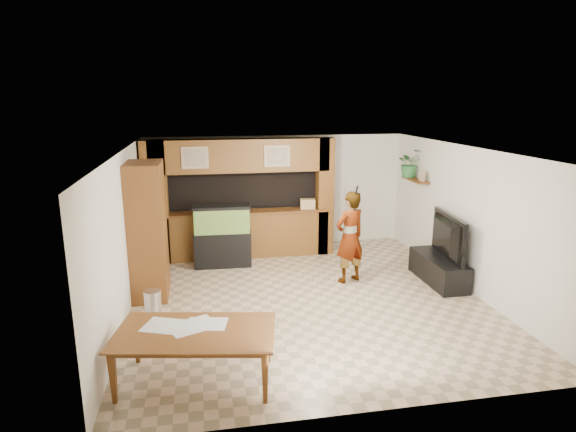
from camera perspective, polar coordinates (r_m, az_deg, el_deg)
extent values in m
plane|color=tan|center=(8.64, 2.19, -9.62)|extent=(6.50, 6.50, 0.00)
plane|color=white|center=(7.97, 2.36, 7.79)|extent=(6.50, 6.50, 0.00)
plane|color=silver|center=(11.33, -1.33, 2.94)|extent=(6.00, 0.00, 6.00)
plane|color=silver|center=(8.12, -18.88, -2.20)|extent=(0.00, 6.50, 6.50)
plane|color=silver|center=(9.33, 20.57, -0.32)|extent=(0.00, 6.50, 6.50)
cube|color=brown|center=(10.63, -5.41, -2.27)|extent=(3.80, 0.35, 1.00)
cube|color=brown|center=(10.50, -5.48, 0.45)|extent=(3.80, 0.43, 0.04)
cube|color=brown|center=(10.29, -5.64, 7.13)|extent=(3.80, 0.35, 0.70)
cube|color=brown|center=(10.45, -15.39, 1.52)|extent=(0.50, 0.35, 2.60)
cube|color=brown|center=(10.75, 4.36, 2.32)|extent=(0.35, 0.35, 2.60)
cube|color=black|center=(10.95, -5.79, 3.30)|extent=(4.20, 0.45, 0.85)
cube|color=tan|center=(10.06, -10.97, 6.80)|extent=(0.55, 0.03, 0.45)
cube|color=tan|center=(10.04, -10.97, 6.78)|extent=(0.43, 0.01, 0.35)
cube|color=tan|center=(10.19, -1.30, 7.13)|extent=(0.55, 0.03, 0.45)
cube|color=tan|center=(10.17, -1.29, 7.12)|extent=(0.43, 0.01, 0.35)
cylinder|color=black|center=(8.95, -18.10, 3.25)|extent=(0.04, 0.25, 0.25)
cylinder|color=white|center=(8.95, -17.94, 3.26)|extent=(0.01, 0.21, 0.21)
cube|color=brown|center=(10.86, 14.85, 4.16)|extent=(0.25, 0.90, 0.04)
cube|color=brown|center=(8.72, -16.30, -1.67)|extent=(0.60, 0.98, 2.38)
cylinder|color=#B2B2B7|center=(8.04, -15.71, -10.13)|extent=(0.26, 0.26, 0.49)
cube|color=black|center=(10.17, -7.74, -3.89)|extent=(1.17, 0.44, 0.73)
cube|color=#377E32|center=(10.00, -7.85, -0.50)|extent=(1.12, 0.41, 0.51)
cube|color=black|center=(9.93, -7.90, 1.08)|extent=(1.17, 0.44, 0.06)
cube|color=black|center=(9.69, 17.40, -6.06)|extent=(0.54, 1.49, 0.50)
imported|color=black|center=(9.49, 17.69, -2.30)|extent=(0.35, 1.45, 0.83)
cube|color=tan|center=(10.56, 15.60, 4.56)|extent=(0.07, 0.17, 0.22)
imported|color=#2C6F35|center=(11.04, 14.23, 6.11)|extent=(0.66, 0.61, 0.63)
imported|color=#A38559|center=(9.16, 7.33, -2.49)|extent=(0.76, 0.64, 1.76)
cylinder|color=black|center=(8.81, 8.14, 3.05)|extent=(0.04, 0.10, 0.17)
imported|color=brown|center=(6.24, -10.90, -16.20)|extent=(2.10, 1.41, 0.68)
cube|color=silver|center=(6.30, -14.14, -12.53)|extent=(0.68, 0.59, 0.01)
cube|color=silver|center=(6.24, -11.29, -12.65)|extent=(0.68, 0.60, 0.01)
cube|color=silver|center=(6.25, -9.63, -12.50)|extent=(0.56, 0.46, 0.01)
cube|color=tan|center=(10.69, 2.34, 1.45)|extent=(0.35, 0.26, 0.21)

